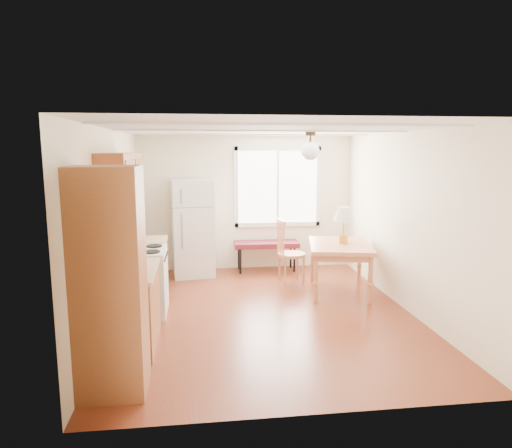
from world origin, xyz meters
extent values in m
cube|color=#551F11|center=(0.00, 0.00, 0.00)|extent=(4.60, 5.60, 0.12)
cube|color=white|center=(0.00, 0.00, 2.50)|extent=(4.60, 5.60, 0.12)
cube|color=#FFF3CB|center=(0.00, 2.50, 1.25)|extent=(4.60, 0.10, 2.50)
cube|color=#FFF3CB|center=(0.00, -2.50, 1.25)|extent=(4.60, 0.10, 2.50)
cube|color=#FFF3CB|center=(-2.00, 0.00, 1.25)|extent=(0.10, 5.60, 2.50)
cube|color=#FFF3CB|center=(2.00, 0.00, 1.25)|extent=(0.10, 5.60, 2.50)
cube|color=brown|center=(-1.70, -1.85, 1.05)|extent=(0.60, 0.60, 2.10)
cube|color=brown|center=(-1.70, -0.85, 0.43)|extent=(0.60, 1.10, 0.86)
cube|color=tan|center=(-1.69, -0.85, 0.88)|extent=(0.62, 1.14, 0.04)
cube|color=silver|center=(-1.68, 0.20, 0.45)|extent=(0.65, 0.76, 0.90)
cube|color=brown|center=(-1.70, 0.95, 0.43)|extent=(0.60, 0.60, 0.86)
cube|color=brown|center=(-1.83, -0.15, 1.85)|extent=(0.33, 1.60, 0.70)
cube|color=white|center=(0.60, 2.48, 1.55)|extent=(1.50, 0.02, 1.35)
cylinder|color=#322216|center=(0.70, 0.40, 2.46)|extent=(0.14, 0.14, 0.06)
cylinder|color=#322216|center=(0.70, 0.40, 2.36)|extent=(0.03, 0.03, 0.16)
sphere|color=white|center=(0.70, 0.40, 2.22)|extent=(0.26, 0.26, 0.26)
cube|color=silver|center=(-1.00, 2.12, 0.86)|extent=(0.78, 0.78, 1.73)
cube|color=gray|center=(-1.00, 1.76, 1.27)|extent=(0.71, 0.02, 0.02)
cube|color=gray|center=(-1.18, 1.75, 1.04)|extent=(0.03, 0.03, 1.04)
cube|color=#55141E|center=(0.35, 2.22, 0.50)|extent=(1.20, 0.47, 0.09)
cylinder|color=black|center=(-0.15, 2.05, 0.23)|extent=(0.04, 0.04, 0.46)
cylinder|color=black|center=(0.85, 2.05, 0.23)|extent=(0.04, 0.04, 0.46)
cylinder|color=black|center=(-0.15, 2.39, 0.23)|extent=(0.04, 0.04, 0.46)
cylinder|color=black|center=(0.85, 2.39, 0.23)|extent=(0.04, 0.04, 0.46)
cube|color=#B76B46|center=(1.31, 0.82, 0.75)|extent=(1.17, 1.41, 0.06)
cube|color=#B76B46|center=(1.31, 0.82, 0.67)|extent=(1.05, 1.29, 0.10)
cylinder|color=#B76B46|center=(0.81, 0.36, 0.36)|extent=(0.07, 0.07, 0.72)
cylinder|color=#B76B46|center=(1.59, 0.20, 0.36)|extent=(0.07, 0.07, 0.72)
cylinder|color=#B76B46|center=(1.04, 1.44, 0.36)|extent=(0.07, 0.07, 0.72)
cylinder|color=#B76B46|center=(1.81, 1.28, 0.36)|extent=(0.07, 0.07, 0.72)
cylinder|color=#B76B46|center=(0.66, 1.40, 0.49)|extent=(0.48, 0.48, 0.05)
cylinder|color=#B76B46|center=(0.52, 1.22, 0.24)|extent=(0.04, 0.04, 0.49)
cylinder|color=#B76B46|center=(0.84, 1.26, 0.24)|extent=(0.04, 0.04, 0.49)
cylinder|color=#B76B46|center=(0.48, 1.55, 0.24)|extent=(0.04, 0.04, 0.49)
cylinder|color=#B76B46|center=(0.80, 1.59, 0.24)|extent=(0.04, 0.04, 0.49)
cylinder|color=#B6923A|center=(1.37, 0.85, 0.84)|extent=(0.16, 0.16, 0.13)
cylinder|color=#B6923A|center=(1.37, 0.85, 1.02)|extent=(0.03, 0.03, 0.22)
cone|color=white|center=(1.37, 0.85, 1.25)|extent=(0.33, 0.33, 0.22)
cube|color=black|center=(-1.72, -1.30, 0.94)|extent=(0.19, 0.23, 0.08)
cube|color=black|center=(-1.72, -1.38, 1.11)|extent=(0.17, 0.08, 0.26)
cylinder|color=black|center=(-1.72, -1.25, 1.03)|extent=(0.13, 0.13, 0.11)
cylinder|color=red|center=(-1.73, -0.88, 0.98)|extent=(0.12, 0.12, 0.16)
sphere|color=red|center=(-1.73, -0.88, 1.09)|extent=(0.06, 0.06, 0.06)
camera|label=1|loc=(-0.88, -5.99, 2.24)|focal=32.00mm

